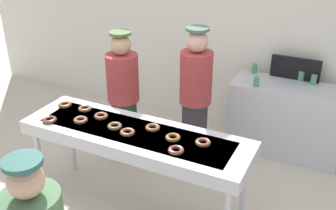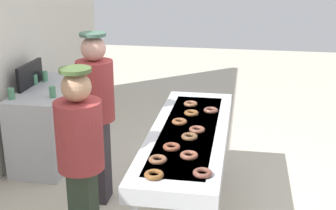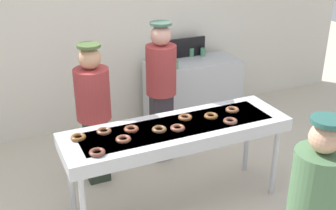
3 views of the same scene
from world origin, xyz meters
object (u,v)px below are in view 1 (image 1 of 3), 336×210
at_px(fryer_conveyor, 135,138).
at_px(worker_baker, 196,92).
at_px(chocolate_donut_2, 153,128).
at_px(prep_counter, 285,119).
at_px(chocolate_donut_6, 115,126).
at_px(chocolate_donut_8, 127,132).
at_px(worker_assistant, 123,88).
at_px(chocolate_donut_0, 203,142).
at_px(paper_cup_3, 301,76).
at_px(paper_cup_0, 256,81).
at_px(chocolate_donut_3, 101,116).
at_px(chocolate_donut_4, 85,109).
at_px(chocolate_donut_7, 50,120).
at_px(chocolate_donut_1, 173,138).
at_px(chocolate_donut_10, 81,120).
at_px(chocolate_donut_9, 176,150).
at_px(paper_cup_2, 254,68).
at_px(chocolate_donut_5, 65,105).
at_px(paper_cup_1, 314,80).
at_px(menu_display, 295,68).

xyz_separation_m(fryer_conveyor, worker_baker, (0.23, 0.93, 0.15)).
distance_m(chocolate_donut_2, prep_counter, 2.00).
distance_m(chocolate_donut_6, chocolate_donut_8, 0.18).
relative_size(fryer_conveyor, worker_assistant, 1.40).
distance_m(chocolate_donut_0, paper_cup_3, 2.01).
bearing_deg(chocolate_donut_8, paper_cup_0, 65.07).
xyz_separation_m(chocolate_donut_3, chocolate_donut_4, (-0.25, 0.07, 0.00)).
bearing_deg(chocolate_donut_7, chocolate_donut_1, 10.49).
bearing_deg(chocolate_donut_8, fryer_conveyor, 65.97).
height_order(fryer_conveyor, chocolate_donut_3, chocolate_donut_3).
distance_m(chocolate_donut_1, paper_cup_0, 1.61).
relative_size(chocolate_donut_3, chocolate_donut_10, 1.00).
bearing_deg(chocolate_donut_1, chocolate_donut_9, -57.43).
relative_size(chocolate_donut_7, paper_cup_2, 1.14).
relative_size(chocolate_donut_9, paper_cup_0, 1.14).
relative_size(fryer_conveyor, worker_baker, 1.31).
height_order(chocolate_donut_4, paper_cup_3, paper_cup_3).
distance_m(chocolate_donut_5, chocolate_donut_6, 0.75).
xyz_separation_m(chocolate_donut_2, chocolate_donut_4, (-0.82, 0.05, 0.00)).
xyz_separation_m(chocolate_donut_7, paper_cup_1, (2.20, 2.15, 0.03)).
bearing_deg(worker_assistant, chocolate_donut_5, 58.06).
relative_size(chocolate_donut_0, chocolate_donut_3, 1.00).
distance_m(chocolate_donut_2, paper_cup_1, 2.20).
distance_m(prep_counter, paper_cup_2, 0.75).
relative_size(chocolate_donut_8, chocolate_donut_10, 1.00).
relative_size(chocolate_donut_5, chocolate_donut_9, 1.00).
bearing_deg(chocolate_donut_1, paper_cup_3, 67.94).
distance_m(chocolate_donut_7, paper_cup_0, 2.40).
bearing_deg(paper_cup_3, paper_cup_2, -179.55).
bearing_deg(chocolate_donut_4, chocolate_donut_5, -175.31).
relative_size(chocolate_donut_4, chocolate_donut_8, 1.00).
bearing_deg(chocolate_donut_9, paper_cup_2, 87.18).
bearing_deg(prep_counter, chocolate_donut_3, -132.39).
height_order(chocolate_donut_6, chocolate_donut_7, same).
xyz_separation_m(paper_cup_0, menu_display, (0.37, 0.43, 0.08)).
xyz_separation_m(fryer_conveyor, chocolate_donut_3, (-0.44, 0.08, 0.09)).
bearing_deg(prep_counter, chocolate_donut_5, -141.04).
bearing_deg(chocolate_donut_10, worker_assistant, 92.97).
bearing_deg(chocolate_donut_4, chocolate_donut_3, -14.86).
height_order(prep_counter, paper_cup_2, paper_cup_2).
distance_m(fryer_conveyor, chocolate_donut_1, 0.40).
bearing_deg(worker_assistant, chocolate_donut_6, 110.73).
bearing_deg(worker_baker, prep_counter, -129.85).
bearing_deg(chocolate_donut_6, paper_cup_0, 59.78).
height_order(chocolate_donut_5, chocolate_donut_7, same).
relative_size(chocolate_donut_2, prep_counter, 0.10).
bearing_deg(chocolate_donut_5, prep_counter, 38.96).
distance_m(chocolate_donut_7, paper_cup_1, 3.07).
bearing_deg(chocolate_donut_10, chocolate_donut_9, -4.28).
bearing_deg(chocolate_donut_1, menu_display, 70.16).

